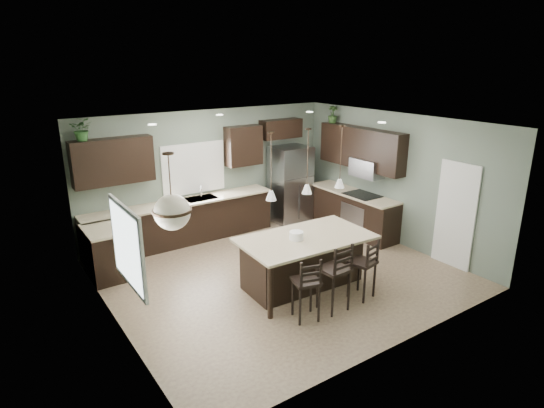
% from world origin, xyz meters
% --- Properties ---
extents(ground, '(6.00, 6.00, 0.00)m').
position_xyz_m(ground, '(0.00, 0.00, 0.00)').
color(ground, '#9E8466').
rests_on(ground, ground).
extents(pantry_door, '(0.04, 0.82, 2.04)m').
position_xyz_m(pantry_door, '(2.98, -1.55, 1.02)').
color(pantry_door, white).
rests_on(pantry_door, ground).
extents(window_back, '(1.35, 0.02, 1.00)m').
position_xyz_m(window_back, '(-0.40, 2.73, 1.55)').
color(window_back, white).
rests_on(window_back, room_shell).
extents(window_left, '(0.02, 1.10, 1.00)m').
position_xyz_m(window_left, '(-2.98, -0.80, 1.55)').
color(window_left, white).
rests_on(window_left, room_shell).
extents(left_return_cabs, '(0.60, 0.90, 0.90)m').
position_xyz_m(left_return_cabs, '(-2.70, 1.70, 0.45)').
color(left_return_cabs, black).
rests_on(left_return_cabs, ground).
extents(left_return_countertop, '(0.66, 0.96, 0.04)m').
position_xyz_m(left_return_countertop, '(-2.68, 1.70, 0.92)').
color(left_return_countertop, beige).
rests_on(left_return_countertop, left_return_cabs).
extents(back_lower_cabs, '(4.20, 0.60, 0.90)m').
position_xyz_m(back_lower_cabs, '(-0.85, 2.45, 0.45)').
color(back_lower_cabs, black).
rests_on(back_lower_cabs, ground).
extents(back_countertop, '(4.20, 0.66, 0.04)m').
position_xyz_m(back_countertop, '(-0.85, 2.43, 0.92)').
color(back_countertop, beige).
rests_on(back_countertop, back_lower_cabs).
extents(sink_inset, '(0.70, 0.45, 0.01)m').
position_xyz_m(sink_inset, '(-0.40, 2.43, 0.94)').
color(sink_inset, gray).
rests_on(sink_inset, back_countertop).
extents(faucet, '(0.02, 0.02, 0.28)m').
position_xyz_m(faucet, '(-0.40, 2.40, 1.08)').
color(faucet, silver).
rests_on(faucet, back_countertop).
extents(back_upper_left, '(1.55, 0.34, 0.90)m').
position_xyz_m(back_upper_left, '(-2.15, 2.58, 1.95)').
color(back_upper_left, black).
rests_on(back_upper_left, room_shell).
extents(back_upper_right, '(0.85, 0.34, 0.90)m').
position_xyz_m(back_upper_right, '(0.80, 2.58, 1.95)').
color(back_upper_right, black).
rests_on(back_upper_right, room_shell).
extents(fridge_header, '(1.05, 0.34, 0.45)m').
position_xyz_m(fridge_header, '(1.85, 2.58, 2.25)').
color(fridge_header, black).
rests_on(fridge_header, room_shell).
extents(right_lower_cabs, '(0.60, 2.35, 0.90)m').
position_xyz_m(right_lower_cabs, '(2.70, 0.87, 0.45)').
color(right_lower_cabs, black).
rests_on(right_lower_cabs, ground).
extents(right_countertop, '(0.66, 2.35, 0.04)m').
position_xyz_m(right_countertop, '(2.68, 0.87, 0.92)').
color(right_countertop, beige).
rests_on(right_countertop, right_lower_cabs).
extents(cooktop, '(0.58, 0.75, 0.02)m').
position_xyz_m(cooktop, '(2.68, 0.60, 0.94)').
color(cooktop, black).
rests_on(cooktop, right_countertop).
extents(wall_oven_front, '(0.01, 0.72, 0.60)m').
position_xyz_m(wall_oven_front, '(2.40, 0.60, 0.45)').
color(wall_oven_front, gray).
rests_on(wall_oven_front, right_lower_cabs).
extents(right_upper_cabs, '(0.34, 2.35, 0.90)m').
position_xyz_m(right_upper_cabs, '(2.83, 0.87, 1.95)').
color(right_upper_cabs, black).
rests_on(right_upper_cabs, room_shell).
extents(microwave, '(0.40, 0.75, 0.40)m').
position_xyz_m(microwave, '(2.78, 0.60, 1.55)').
color(microwave, gray).
rests_on(microwave, right_upper_cabs).
extents(refrigerator, '(0.90, 0.74, 1.85)m').
position_xyz_m(refrigerator, '(1.94, 2.31, 0.93)').
color(refrigerator, gray).
rests_on(refrigerator, ground).
extents(kitchen_island, '(2.35, 1.40, 0.92)m').
position_xyz_m(kitchen_island, '(0.10, -0.63, 0.46)').
color(kitchen_island, black).
rests_on(kitchen_island, ground).
extents(serving_dish, '(0.24, 0.24, 0.14)m').
position_xyz_m(serving_dish, '(-0.10, -0.62, 0.99)').
color(serving_dish, white).
rests_on(serving_dish, kitchen_island).
extents(bar_stool_left, '(0.48, 0.48, 1.05)m').
position_xyz_m(bar_stool_left, '(-0.56, -1.48, 0.52)').
color(bar_stool_left, black).
rests_on(bar_stool_left, ground).
extents(bar_stool_center, '(0.44, 0.44, 1.16)m').
position_xyz_m(bar_stool_center, '(-0.02, -1.51, 0.58)').
color(bar_stool_center, black).
rests_on(bar_stool_center, ground).
extents(bar_stool_right, '(0.46, 0.46, 1.05)m').
position_xyz_m(bar_stool_right, '(0.63, -1.48, 0.52)').
color(bar_stool_right, black).
rests_on(bar_stool_right, ground).
extents(pendant_left, '(0.17, 0.17, 1.10)m').
position_xyz_m(pendant_left, '(-0.60, -0.60, 2.25)').
color(pendant_left, white).
rests_on(pendant_left, room_shell).
extents(pendant_center, '(0.17, 0.17, 1.10)m').
position_xyz_m(pendant_center, '(0.10, -0.63, 2.25)').
color(pendant_center, white).
rests_on(pendant_center, room_shell).
extents(pendant_right, '(0.17, 0.17, 1.10)m').
position_xyz_m(pendant_right, '(0.80, -0.66, 2.25)').
color(pendant_right, white).
rests_on(pendant_right, room_shell).
extents(chandelier, '(0.49, 0.49, 0.98)m').
position_xyz_m(chandelier, '(-2.51, -1.25, 2.31)').
color(chandelier, '#EEE1C3').
rests_on(chandelier, room_shell).
extents(plant_back_left, '(0.50, 0.47, 0.44)m').
position_xyz_m(plant_back_left, '(-2.65, 2.55, 2.62)').
color(plant_back_left, '#265023').
rests_on(plant_back_left, back_upper_left).
extents(plant_right_wall, '(0.29, 0.29, 0.41)m').
position_xyz_m(plant_right_wall, '(2.80, 1.82, 2.60)').
color(plant_right_wall, '#2D4C21').
rests_on(plant_right_wall, right_upper_cabs).
extents(room_shell, '(6.00, 6.00, 6.00)m').
position_xyz_m(room_shell, '(0.00, 0.00, 1.70)').
color(room_shell, slate).
rests_on(room_shell, ground).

